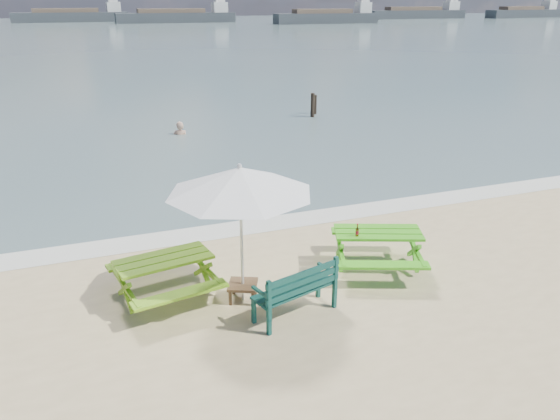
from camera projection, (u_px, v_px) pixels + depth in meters
name	position (u px, v px, depth m)	size (l,w,h in m)	color
sea	(91.00, 34.00, 83.42)	(300.00, 300.00, 0.00)	slate
foam_strip	(256.00, 226.00, 13.36)	(22.00, 0.90, 0.01)	silver
picnic_table_left	(165.00, 279.00, 10.03)	(2.01, 2.16, 0.82)	#6EA819
picnic_table_right	(377.00, 250.00, 11.14)	(2.32, 2.43, 0.83)	green
park_bench	(295.00, 300.00, 9.53)	(1.64, 0.93, 0.96)	#0D3A34
side_table	(243.00, 291.00, 10.05)	(0.68, 0.68, 0.34)	brown
patio_umbrella	(240.00, 180.00, 9.27)	(3.42, 3.42, 2.55)	silver
beer_bottle	(357.00, 232.00, 10.73)	(0.07, 0.07, 0.26)	#904215
swimmer	(181.00, 143.00, 22.48)	(0.75, 0.61, 1.78)	tan
mooring_pilings	(314.00, 107.00, 25.69)	(0.57, 0.77, 1.31)	black
cargo_ships	(321.00, 15.00, 133.25)	(144.90, 32.55, 4.40)	#33383C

